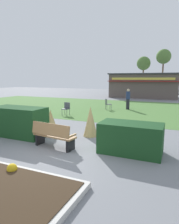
# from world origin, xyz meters

# --- Properties ---
(ground_plane) EXTENTS (80.00, 80.00, 0.00)m
(ground_plane) POSITION_xyz_m (0.00, 0.00, 0.00)
(ground_plane) COLOR slate
(lawn_patch) EXTENTS (36.00, 12.00, 0.01)m
(lawn_patch) POSITION_xyz_m (0.00, 10.80, 0.00)
(lawn_patch) COLOR #4C7A38
(lawn_patch) RESTS_ON ground_plane
(park_bench) EXTENTS (1.75, 0.73, 0.95)m
(park_bench) POSITION_xyz_m (-0.50, 0.20, 0.48)
(park_bench) COLOR #9E7547
(park_bench) RESTS_ON ground_plane
(hedge_left) EXTENTS (2.47, 1.10, 1.29)m
(hedge_left) POSITION_xyz_m (-2.78, 0.92, 0.65)
(hedge_left) COLOR #19421E
(hedge_left) RESTS_ON ground_plane
(hedge_right) EXTENTS (2.10, 1.10, 1.05)m
(hedge_right) POSITION_xyz_m (2.21, 0.86, 0.52)
(hedge_right) COLOR #19421E
(hedge_right) RESTS_ON ground_plane
(ornamental_grass_behind_left) EXTENTS (0.61, 0.61, 1.04)m
(ornamental_grass_behind_left) POSITION_xyz_m (-1.76, 1.77, 0.52)
(ornamental_grass_behind_left) COLOR tan
(ornamental_grass_behind_left) RESTS_ON ground_plane
(ornamental_grass_behind_right) EXTENTS (0.63, 0.63, 1.33)m
(ornamental_grass_behind_right) POSITION_xyz_m (0.14, 2.17, 0.67)
(ornamental_grass_behind_right) COLOR tan
(ornamental_grass_behind_right) RESTS_ON ground_plane
(ornamental_grass_behind_center) EXTENTS (0.69, 0.69, 1.09)m
(ornamental_grass_behind_center) POSITION_xyz_m (-1.83, 1.98, 0.55)
(ornamental_grass_behind_center) COLOR tan
(ornamental_grass_behind_center) RESTS_ON ground_plane
(food_kiosk) EXTENTS (8.85, 4.77, 3.20)m
(food_kiosk) POSITION_xyz_m (-0.59, 21.89, 1.61)
(food_kiosk) COLOR #594C47
(food_kiosk) RESTS_ON ground_plane
(cafe_chair_west) EXTENTS (0.44, 0.44, 0.89)m
(cafe_chair_west) POSITION_xyz_m (-3.43, 6.17, 0.53)
(cafe_chair_west) COLOR #4C5156
(cafe_chair_west) RESTS_ON ground_plane
(cafe_chair_center) EXTENTS (0.61, 0.61, 0.89)m
(cafe_chair_center) POSITION_xyz_m (-1.60, 9.62, 0.53)
(cafe_chair_center) COLOR #4C5156
(cafe_chair_center) RESTS_ON ground_plane
(person_strolling) EXTENTS (0.34, 0.34, 1.69)m
(person_strolling) POSITION_xyz_m (-0.13, 10.56, 0.86)
(person_strolling) COLOR #23232D
(person_strolling) RESTS_ON ground_plane
(parked_car_west_slot) EXTENTS (4.24, 2.14, 1.20)m
(parked_car_west_slot) POSITION_xyz_m (-4.11, 29.95, 0.64)
(parked_car_west_slot) COLOR navy
(parked_car_west_slot) RESTS_ON ground_plane
(parked_car_center_slot) EXTENTS (4.28, 2.20, 1.20)m
(parked_car_center_slot) POSITION_xyz_m (1.43, 29.95, 0.64)
(parked_car_center_slot) COLOR maroon
(parked_car_center_slot) RESTS_ON ground_plane
(tree_left_bg) EXTENTS (2.80, 2.80, 8.11)m
(tree_left_bg) POSITION_xyz_m (0.67, 36.34, 6.63)
(tree_left_bg) COLOR brown
(tree_left_bg) RESTS_ON ground_plane
(tree_right_bg) EXTENTS (2.80, 2.80, 7.02)m
(tree_right_bg) POSITION_xyz_m (-3.24, 37.51, 5.56)
(tree_right_bg) COLOR brown
(tree_right_bg) RESTS_ON ground_plane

